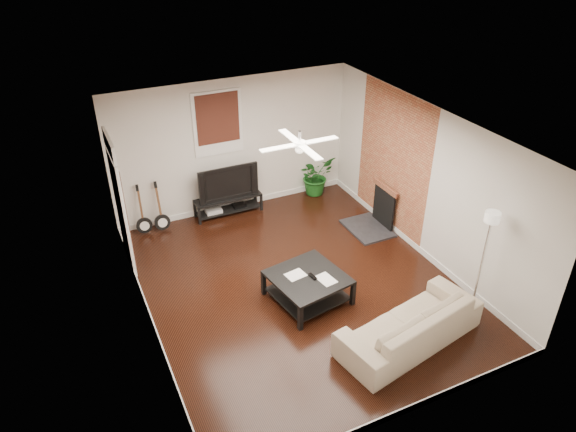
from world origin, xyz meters
name	(u,v)px	position (x,y,z in m)	size (l,w,h in m)	color
room	(299,214)	(0.00, 0.00, 1.40)	(5.01, 6.01, 2.81)	black
brick_accent	(393,162)	(2.49, 1.00, 1.40)	(0.02, 2.20, 2.80)	#A55235
fireplace	(376,208)	(2.20, 1.00, 0.46)	(0.80, 1.10, 0.92)	black
window_back	(218,123)	(-0.30, 2.97, 1.95)	(1.00, 0.06, 1.30)	#3B1710
door_left	(121,202)	(-2.46, 1.90, 1.25)	(0.08, 1.00, 2.50)	white
tv_stand	(228,205)	(-0.26, 2.78, 0.20)	(1.40, 0.37, 0.39)	black
tv	(226,181)	(-0.26, 2.80, 0.76)	(1.26, 0.16, 0.72)	black
coffee_table	(308,287)	(-0.03, -0.42, 0.23)	(1.11, 1.11, 0.47)	black
sofa	(410,324)	(0.88, -1.92, 0.33)	(2.28, 0.89, 0.66)	#BFA78F
floor_lamp	(481,265)	(2.20, -1.82, 0.93)	(0.31, 0.31, 1.86)	white
potted_plant	(315,175)	(1.82, 2.82, 0.44)	(0.79, 0.68, 0.88)	#18561A
guitar_left	(142,211)	(-2.02, 2.75, 0.51)	(0.31, 0.22, 1.02)	black
guitar_right	(160,208)	(-1.67, 2.72, 0.51)	(0.31, 0.22, 1.02)	black
ceiling_fan	(300,144)	(0.00, 0.00, 2.60)	(1.24, 1.24, 0.32)	white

